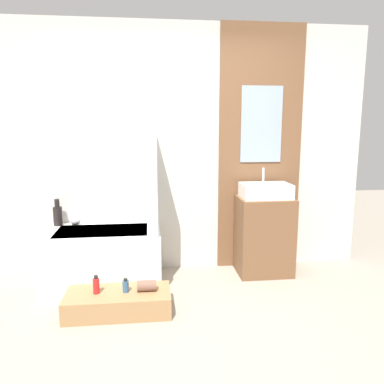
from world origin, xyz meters
name	(u,v)px	position (x,y,z in m)	size (l,w,h in m)	color
ground_plane	(186,348)	(0.00, 0.00, 0.00)	(12.00, 12.00, 0.00)	gray
wall_tiled_back	(171,150)	(0.00, 1.58, 1.30)	(4.20, 0.06, 2.60)	beige
wall_wood_accent	(260,148)	(0.96, 1.53, 1.32)	(0.90, 0.04, 2.60)	brown
bathtub	(103,257)	(-0.70, 1.20, 0.28)	(1.13, 0.67, 0.55)	white
glass_shower_screen	(156,180)	(-0.17, 1.19, 1.04)	(0.01, 0.60, 0.98)	silver
wooden_step_bench	(118,302)	(-0.52, 0.57, 0.09)	(0.88, 0.39, 0.18)	#997047
vanity_cabinet	(264,236)	(0.96, 1.29, 0.41)	(0.56, 0.44, 0.82)	brown
sink	(265,191)	(0.96, 1.29, 0.89)	(0.50, 0.34, 0.30)	white
vase_tall_dark	(58,215)	(-1.17, 1.44, 0.66)	(0.09, 0.09, 0.28)	black
vase_round_light	(75,220)	(-1.00, 1.43, 0.60)	(0.11, 0.11, 0.11)	white
bottle_soap_primary	(96,285)	(-0.69, 0.57, 0.25)	(0.05, 0.05, 0.16)	red
bottle_soap_secondary	(126,286)	(-0.45, 0.57, 0.23)	(0.05, 0.05, 0.12)	#2D567A
towel_roll	(147,286)	(-0.27, 0.57, 0.23)	(0.09, 0.09, 0.16)	brown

